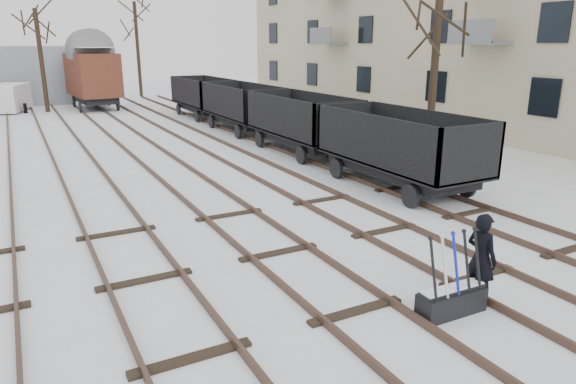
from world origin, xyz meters
name	(u,v)px	position (x,y,z in m)	size (l,w,h in m)	color
ground	(356,313)	(0.00, 0.00, 0.00)	(120.00, 120.00, 0.00)	white
tracks	(158,160)	(0.00, 13.67, 0.07)	(13.90, 52.00, 0.16)	black
shed_right	(21,74)	(-4.00, 40.00, 2.25)	(7.00, 6.00, 4.50)	gray
ground_frame	(452,299)	(1.45, -0.81, 0.28)	(1.31, 0.45, 1.49)	black
worker	(481,259)	(2.20, -0.71, 0.85)	(0.62, 0.41, 1.71)	black
freight_wagon_a	(398,159)	(6.00, 6.16, 0.95)	(2.43, 6.07, 2.48)	black
freight_wagon_b	(301,131)	(6.00, 12.56, 0.95)	(2.43, 6.07, 2.48)	black
freight_wagon_c	(243,114)	(6.00, 18.96, 0.95)	(2.43, 6.07, 2.48)	black
freight_wagon_d	(204,102)	(6.00, 25.36, 0.95)	(2.43, 6.07, 2.48)	black
box_van_wagon	(92,73)	(0.46, 33.21, 2.53)	(3.49, 5.93, 4.35)	black
panel_van	(9,97)	(-5.01, 34.33, 0.98)	(2.97, 4.61, 1.88)	white
tree_near	(434,74)	(9.62, 8.62, 3.44)	(0.30, 0.30, 6.88)	black
tree_far_left	(41,61)	(-2.76, 32.95, 3.42)	(0.30, 0.30, 6.84)	black
tree_far_right	(138,50)	(5.47, 40.85, 4.03)	(0.30, 0.30, 8.06)	black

